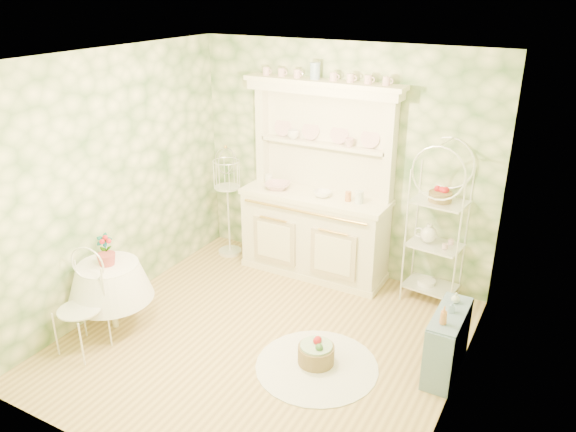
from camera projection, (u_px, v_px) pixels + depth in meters
The scene contains 22 objects.
floor at pixel (264, 340), 5.55m from camera, with size 3.60×3.60×0.00m, color tan.
ceiling at pixel (258, 59), 4.51m from camera, with size 3.60×3.60×0.00m, color white.
wall_left at pixel (113, 183), 5.82m from camera, with size 3.60×3.60×0.00m, color #F2F1BB.
wall_right at pixel (465, 258), 4.23m from camera, with size 3.60×3.60×0.00m, color #F2F1BB.
wall_back at pixel (342, 162), 6.48m from camera, with size 3.60×3.60×0.00m, color #F2F1BB.
wall_front at pixel (115, 309), 3.57m from camera, with size 3.60×3.60×0.00m, color #F2F1BB.
kitchen_dresser at pixel (315, 183), 6.42m from camera, with size 1.87×0.61×2.29m, color white.
bakers_rack at pixel (438, 220), 5.94m from camera, with size 0.59×0.42×1.88m, color white.
side_shelf at pixel (447, 343), 5.00m from camera, with size 0.26×0.70×0.60m, color #708DA7.
round_table at pixel (111, 292), 5.62m from camera, with size 0.73×0.73×0.80m, color white.
cafe_chair at pixel (80, 312), 5.24m from camera, with size 0.39×0.39×0.86m, color white.
birdcage_stand at pixel (228, 200), 7.06m from camera, with size 0.35×0.35×1.48m, color white.
floor_basket at pixel (316, 352), 5.17m from camera, with size 0.37×0.37×0.24m, color olive.
lace_rug at pixel (317, 366), 5.16m from camera, with size 1.13×1.13×0.01m, color white.
bowl_floral at pixel (277, 188), 6.64m from camera, with size 0.30×0.30×0.07m, color white.
bowl_white at pixel (322, 196), 6.40m from camera, with size 0.21×0.21×0.07m, color white.
cup_left at pixel (293, 136), 6.54m from camera, with size 0.13×0.13×0.11m, color white.
cup_right at pixel (349, 144), 6.23m from camera, with size 0.11×0.11×0.10m, color white.
potted_geranium at pixel (105, 249), 5.50m from camera, with size 0.16×0.11×0.30m, color #3F7238.
bottle_amber at pixel (443, 317), 4.69m from camera, with size 0.06×0.06×0.16m, color #BC753F.
bottle_blue at pixel (452, 308), 4.88m from camera, with size 0.05×0.05×0.11m, color #87A6C5.
bottle_glass at pixel (455, 299), 5.02m from camera, with size 0.08×0.08×0.10m, color silver.
Camera 1 is at (2.43, -3.96, 3.27)m, focal length 35.00 mm.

